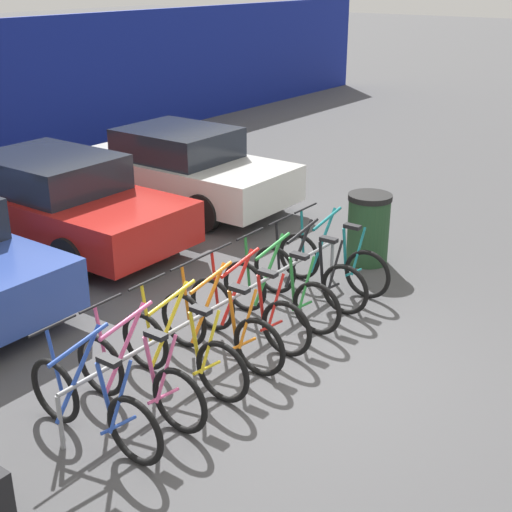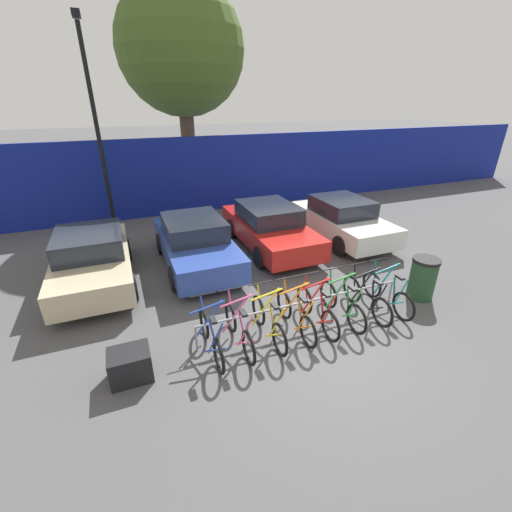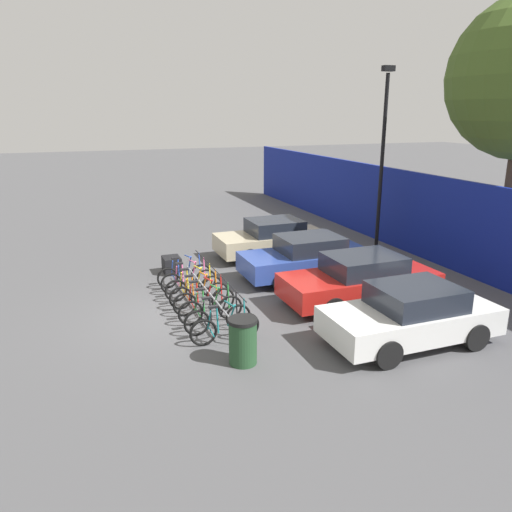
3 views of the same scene
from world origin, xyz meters
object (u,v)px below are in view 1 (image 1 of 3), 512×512
at_px(bicycle_orange, 220,329).
at_px(car_red, 55,201).
at_px(bicycle_green, 279,293).
at_px(bicycle_pink, 138,378).
at_px(bicycle_blue, 93,405).
at_px(bicycle_black, 309,276).
at_px(bike_rack, 225,306).
at_px(trash_bin, 368,228).
at_px(bicycle_red, 248,312).
at_px(car_white, 182,168).
at_px(bicycle_teal, 332,262).
at_px(bicycle_yellow, 182,352).

bearing_deg(bicycle_orange, car_red, 74.73).
bearing_deg(bicycle_green, bicycle_pink, -176.24).
bearing_deg(bicycle_orange, bicycle_pink, -178.33).
height_order(bicycle_blue, bicycle_orange, same).
relative_size(bicycle_blue, bicycle_black, 1.00).
xyz_separation_m(bike_rack, trash_bin, (3.18, -0.09, 0.02)).
bearing_deg(bicycle_blue, trash_bin, 4.33).
xyz_separation_m(bicycle_blue, bicycle_red, (2.31, 0.00, 0.00)).
bearing_deg(car_white, bicycle_orange, -134.10).
distance_m(car_red, trash_bin, 4.76).
xyz_separation_m(bicycle_pink, bicycle_red, (1.74, 0.00, 0.00)).
relative_size(bicycle_orange, bicycle_red, 1.00).
xyz_separation_m(bicycle_orange, car_white, (3.91, 4.03, 0.31)).
bearing_deg(bicycle_teal, bicycle_red, -179.90).
distance_m(bicycle_green, car_white, 4.90).
height_order(bicycle_black, car_red, car_red).
bearing_deg(bicycle_black, car_red, 95.69).
bearing_deg(bicycle_pink, bicycle_orange, -0.91).
height_order(car_white, trash_bin, car_white).
bearing_deg(bicycle_blue, bicycle_black, 3.73).
height_order(bike_rack, bicycle_red, bicycle_red).
height_order(bicycle_orange, bicycle_green, same).
xyz_separation_m(bicycle_pink, bicycle_orange, (1.24, 0.00, 0.00)).
bearing_deg(bicycle_black, bicycle_red, 179.32).
bearing_deg(bicycle_red, bicycle_orange, 179.88).
xyz_separation_m(bike_rack, bicycle_pink, (-1.52, -0.15, -0.12)).
bearing_deg(car_red, bicycle_red, -100.57).
relative_size(bicycle_red, bicycle_green, 1.00).
height_order(bicycle_yellow, car_red, car_red).
bearing_deg(bicycle_yellow, trash_bin, 0.95).
distance_m(bicycle_yellow, bicycle_green, 1.75).
relative_size(bicycle_black, bicycle_teal, 1.00).
bearing_deg(bicycle_black, bicycle_pink, 179.32).
xyz_separation_m(bicycle_green, car_red, (0.17, 4.30, 0.31)).
xyz_separation_m(bicycle_black, car_red, (-0.48, 4.30, 0.31)).
relative_size(bicycle_pink, trash_bin, 1.66).
relative_size(bicycle_red, trash_bin, 1.66).
bearing_deg(bicycle_black, car_white, 61.59).
height_order(car_red, car_white, same).
bearing_deg(bicycle_black, bicycle_yellow, 179.32).
bearing_deg(car_white, bicycle_pink, -141.91).
bearing_deg(bicycle_teal, bicycle_pink, -179.90).
bearing_deg(bicycle_red, bicycle_teal, -0.12).
bearing_deg(bicycle_pink, bicycle_green, -0.91).
height_order(bicycle_blue, bicycle_green, same).
height_order(bicycle_orange, trash_bin, bicycle_orange).
height_order(bicycle_green, bicycle_black, same).
distance_m(bicycle_red, car_white, 5.28).
bearing_deg(car_red, bicycle_black, -83.64).
distance_m(bike_rack, bicycle_pink, 1.53).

